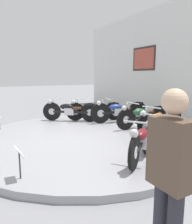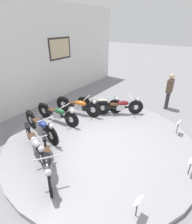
{
  "view_description": "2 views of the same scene",
  "coord_description": "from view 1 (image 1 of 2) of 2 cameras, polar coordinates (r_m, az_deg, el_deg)",
  "views": [
    {
      "loc": [
        5.05,
        -2.45,
        1.7
      ],
      "look_at": [
        -0.28,
        0.43,
        0.67
      ],
      "focal_mm": 35.0,
      "sensor_mm": 36.0,
      "label": 1
    },
    {
      "loc": [
        -3.91,
        -2.54,
        3.48
      ],
      "look_at": [
        0.28,
        0.34,
        0.88
      ],
      "focal_mm": 28.0,
      "sensor_mm": 36.0,
      "label": 2
    }
  ],
  "objects": [
    {
      "name": "ground_plane",
      "position": [
        5.87,
        -2.44,
        -7.25
      ],
      "size": [
        60.0,
        60.0,
        0.0
      ],
      "primitive_type": "plane",
      "color": "gray"
    },
    {
      "name": "display_platform",
      "position": [
        5.85,
        -2.44,
        -6.65
      ],
      "size": [
        5.95,
        5.95,
        0.13
      ],
      "primitive_type": "cylinder",
      "color": "#99999E",
      "rests_on": "ground_plane"
    },
    {
      "name": "motorcycle_black",
      "position": [
        7.58,
        -6.95,
        0.52
      ],
      "size": [
        1.25,
        1.62,
        0.8
      ],
      "color": "black",
      "rests_on": "display_platform"
    },
    {
      "name": "motorcycle_silver",
      "position": [
        7.66,
        -0.69,
        0.67
      ],
      "size": [
        0.82,
        1.85,
        0.79
      ],
      "color": "black",
      "rests_on": "display_platform"
    },
    {
      "name": "motorcycle_blue",
      "position": [
        7.37,
        5.89,
        0.4
      ],
      "size": [
        0.58,
        2.0,
        0.81
      ],
      "color": "black",
      "rests_on": "display_platform"
    },
    {
      "name": "motorcycle_green",
      "position": [
        6.75,
        11.91,
        -0.82
      ],
      "size": [
        0.54,
        1.97,
        0.78
      ],
      "color": "black",
      "rests_on": "display_platform"
    },
    {
      "name": "motorcycle_orange",
      "position": [
        5.92,
        16.27,
        -2.29
      ],
      "size": [
        0.58,
        1.98,
        0.8
      ],
      "color": "black",
      "rests_on": "display_platform"
    },
    {
      "name": "motorcycle_cream",
      "position": [
        5.04,
        17.08,
        -4.65
      ],
      "size": [
        0.81,
        1.82,
        0.78
      ],
      "color": "black",
      "rests_on": "display_platform"
    },
    {
      "name": "motorcycle_maroon",
      "position": [
        4.32,
        12.14,
        -6.77
      ],
      "size": [
        1.22,
        1.59,
        0.78
      ],
      "color": "black",
      "rests_on": "display_platform"
    },
    {
      "name": "info_placard_front_right",
      "position": [
        3.57,
        -19.41,
        -10.73
      ],
      "size": [
        0.26,
        0.11,
        0.51
      ],
      "color": "#333338",
      "rests_on": "display_platform"
    },
    {
      "name": "visitor_standing",
      "position": [
        1.99,
        18.83,
        -14.74
      ],
      "size": [
        0.36,
        0.22,
        1.6
      ],
      "color": "#2D2D38",
      "rests_on": "ground_plane"
    }
  ]
}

